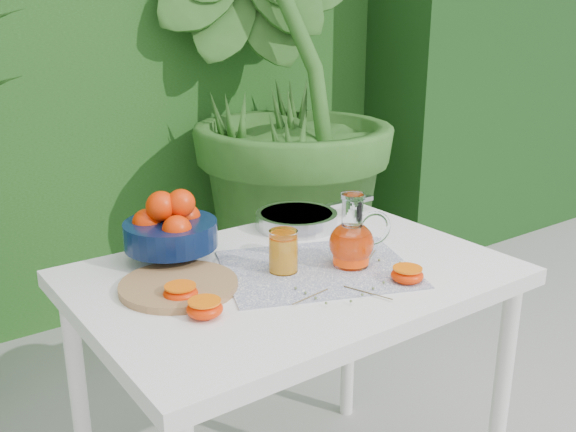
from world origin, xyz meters
TOP-DOWN VIEW (x-y plane):
  - hedge_backdrop at (0.06, 2.06)m, footprint 8.00×1.65m
  - potted_plant_right at (0.75, 1.27)m, footprint 2.73×2.73m
  - white_table at (0.01, 0.09)m, footprint 1.00×0.70m
  - placemat at (0.06, 0.05)m, footprint 0.54×0.48m
  - cutting_board at (-0.26, 0.14)m, footprint 0.34×0.34m
  - fruit_bowl at (-0.19, 0.31)m, footprint 0.26×0.26m
  - juice_pitcher at (0.14, 0.02)m, footprint 0.16×0.14m
  - juice_tumbler at (-0.01, 0.09)m, footprint 0.08×0.08m
  - saute_pan at (0.21, 0.34)m, footprint 0.41×0.24m
  - orange_halves at (-0.12, -0.01)m, footprint 0.55×0.30m
  - thyme_sprigs at (0.07, -0.05)m, footprint 0.36×0.26m

SIDE VIEW (x-z plane):
  - white_table at x=0.01m, z-range 0.29..1.04m
  - placemat at x=0.06m, z-range 0.75..0.75m
  - thyme_sprigs at x=0.07m, z-range 0.75..0.76m
  - cutting_board at x=-0.26m, z-range 0.75..0.77m
  - orange_halves at x=-0.12m, z-range 0.75..0.79m
  - saute_pan at x=0.21m, z-range 0.75..0.80m
  - juice_tumbler at x=-0.01m, z-range 0.75..0.85m
  - juice_pitcher at x=0.14m, z-range 0.73..0.90m
  - fruit_bowl at x=-0.19m, z-range 0.74..0.92m
  - potted_plant_right at x=0.75m, z-range 0.00..1.99m
  - hedge_backdrop at x=0.06m, z-range -0.06..2.44m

